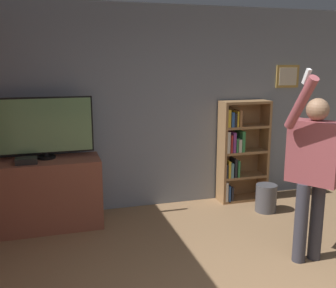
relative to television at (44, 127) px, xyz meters
The scene contains 7 objects.
wall_back 1.61m from the television, 11.50° to the left, with size 6.52×0.09×2.70m.
tv_ledge 0.80m from the television, 90.00° to the right, with size 1.24×0.55×0.84m.
television is the anchor object (origin of this frame).
game_console 0.45m from the television, 138.06° to the right, with size 0.24×0.17×0.07m.
bookshelf 2.66m from the television, ahead, with size 0.70×0.28×1.44m.
person 3.01m from the television, 33.90° to the right, with size 0.63×0.57×1.92m.
waste_bin 2.99m from the television, ahead, with size 0.28×0.28×0.37m.
Camera 1 is at (-1.46, -2.04, 1.98)m, focal length 42.00 mm.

